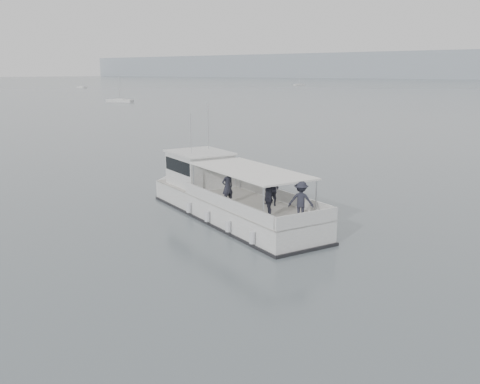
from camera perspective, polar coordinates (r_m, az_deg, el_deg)
The scene contains 2 objects.
ground at distance 36.09m, azimuth -4.25°, elevation -0.14°, with size 1400.00×1400.00×0.00m, color slate.
tour_boat at distance 30.69m, azimuth -2.01°, elevation -0.44°, with size 14.80×7.88×6.30m.
Camera 1 is at (24.12, -25.61, 8.05)m, focal length 40.00 mm.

